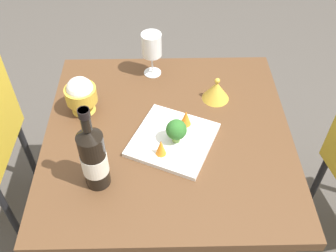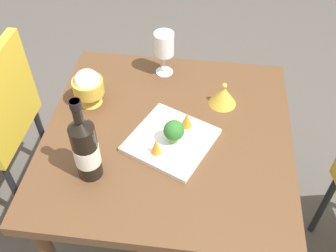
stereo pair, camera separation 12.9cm
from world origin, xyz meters
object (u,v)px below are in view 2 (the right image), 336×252
at_px(broccoli_floret, 174,131).
at_px(carrot_garnish_left, 156,146).
at_px(carrot_garnish_right, 187,120).
at_px(rice_bowl_lid, 223,95).
at_px(wine_bottle, 86,148).
at_px(rice_bowl, 88,86).
at_px(serving_plate, 171,140).
at_px(wine_glass, 164,45).

relative_size(broccoli_floret, carrot_garnish_left, 1.42).
relative_size(carrot_garnish_left, carrot_garnish_right, 1.04).
height_order(rice_bowl_lid, carrot_garnish_left, rice_bowl_lid).
bearing_deg(broccoli_floret, rice_bowl_lid, -34.77).
relative_size(wine_bottle, rice_bowl_lid, 3.01).
height_order(rice_bowl, broccoli_floret, rice_bowl).
relative_size(wine_bottle, rice_bowl, 2.12).
bearing_deg(rice_bowl_lid, broccoli_floret, 145.23).
relative_size(wine_bottle, broccoli_floret, 3.50).
xyz_separation_m(rice_bowl_lid, carrot_garnish_left, (-0.28, 0.20, 0.01)).
xyz_separation_m(rice_bowl, serving_plate, (-0.16, -0.32, -0.07)).
xyz_separation_m(carrot_garnish_left, carrot_garnish_right, (0.13, -0.09, -0.00)).
bearing_deg(wine_glass, carrot_garnish_left, -175.95).
relative_size(wine_glass, broccoli_floret, 2.09).
xyz_separation_m(rice_bowl, broccoli_floret, (-0.17, -0.33, -0.01)).
bearing_deg(wine_bottle, serving_plate, -55.69).
height_order(wine_glass, rice_bowl_lid, wine_glass).
bearing_deg(rice_bowl, rice_bowl_lid, -83.72).
xyz_separation_m(wine_glass, rice_bowl_lid, (-0.15, -0.23, -0.09)).
bearing_deg(carrot_garnish_right, rice_bowl_lid, -39.20).
bearing_deg(broccoli_floret, wine_bottle, 121.34).
distance_m(broccoli_floret, carrot_garnish_right, 0.09).
distance_m(wine_bottle, wine_glass, 0.55).
distance_m(wine_glass, carrot_garnish_right, 0.33).
distance_m(wine_bottle, rice_bowl_lid, 0.54).
height_order(wine_glass, broccoli_floret, wine_glass).
distance_m(wine_glass, serving_plate, 0.39).
relative_size(wine_bottle, carrot_garnish_left, 4.99).
distance_m(broccoli_floret, carrot_garnish_left, 0.08).
bearing_deg(carrot_garnish_left, rice_bowl_lid, -36.47).
bearing_deg(serving_plate, wine_bottle, 124.31).
height_order(wine_bottle, serving_plate, wine_bottle).
xyz_separation_m(wine_glass, carrot_garnish_left, (-0.43, -0.03, -0.08)).
bearing_deg(carrot_garnish_right, carrot_garnish_left, 146.82).
bearing_deg(wine_bottle, carrot_garnish_right, -51.10).
bearing_deg(serving_plate, carrot_garnish_right, -34.70).
distance_m(rice_bowl, rice_bowl_lid, 0.48).
xyz_separation_m(rice_bowl_lid, carrot_garnish_right, (-0.15, 0.12, 0.01)).
distance_m(serving_plate, broccoli_floret, 0.06).
height_order(wine_glass, serving_plate, wine_glass).
bearing_deg(broccoli_floret, carrot_garnish_right, -24.77).
bearing_deg(rice_bowl, broccoli_floret, -117.40).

